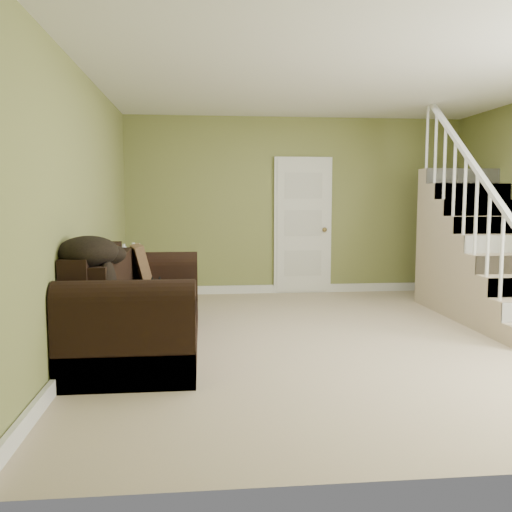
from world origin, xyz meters
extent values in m
cube|color=#C2AC8C|center=(0.00, 0.00, 0.00)|extent=(5.00, 5.50, 0.01)
cube|color=white|center=(0.00, 0.00, 2.60)|extent=(5.00, 5.50, 0.01)
cube|color=olive|center=(0.00, 2.75, 1.30)|extent=(5.00, 0.04, 2.60)
cube|color=olive|center=(0.00, -2.75, 1.30)|extent=(5.00, 0.04, 2.60)
cube|color=olive|center=(-2.50, 0.00, 1.30)|extent=(0.04, 5.50, 2.60)
cube|color=white|center=(0.00, 2.72, 0.06)|extent=(5.00, 0.04, 0.12)
cube|color=white|center=(-2.47, 0.00, 0.06)|extent=(0.04, 5.50, 0.12)
cube|color=white|center=(0.10, 2.71, 1.01)|extent=(0.86, 0.05, 2.02)
cube|color=white|center=(0.10, 2.69, 1.00)|extent=(0.78, 0.04, 1.96)
sphere|color=olive|center=(0.42, 2.65, 0.95)|extent=(0.07, 0.07, 0.07)
cylinder|color=white|center=(1.55, -0.19, 0.85)|extent=(0.04, 0.04, 0.90)
cylinder|color=white|center=(1.55, 0.08, 1.05)|extent=(0.04, 0.04, 0.90)
cube|color=#C2AC8C|center=(2.00, 0.35, 0.40)|extent=(1.00, 0.27, 0.80)
cylinder|color=white|center=(1.55, 0.35, 1.25)|extent=(0.04, 0.04, 0.90)
cube|color=#C2AC8C|center=(2.00, 0.62, 0.50)|extent=(1.00, 0.27, 1.00)
cylinder|color=white|center=(1.55, 0.62, 1.45)|extent=(0.04, 0.04, 0.90)
cube|color=#C2AC8C|center=(2.00, 0.89, 0.60)|extent=(1.00, 0.27, 1.20)
cylinder|color=white|center=(1.55, 0.89, 1.65)|extent=(0.04, 0.04, 0.90)
cube|color=#C2AC8C|center=(2.00, 1.16, 0.70)|extent=(1.00, 0.27, 1.40)
cylinder|color=white|center=(1.55, 1.16, 1.85)|extent=(0.04, 0.04, 0.90)
cube|color=#C2AC8C|center=(2.00, 1.43, 0.80)|extent=(1.00, 0.27, 1.60)
cylinder|color=white|center=(1.55, 1.43, 2.05)|extent=(0.04, 0.04, 0.90)
cube|color=#C2AC8C|center=(2.00, 1.70, 0.90)|extent=(1.00, 0.27, 1.80)
cylinder|color=white|center=(1.55, 1.70, 2.25)|extent=(0.04, 0.04, 0.90)
cube|color=white|center=(1.55, 0.62, 1.90)|extent=(0.06, 2.46, 1.84)
cube|color=black|center=(-1.97, -0.17, 0.14)|extent=(1.03, 2.39, 0.27)
cube|color=black|center=(-1.86, -0.17, 0.39)|extent=(0.78, 1.81, 0.24)
cube|color=black|center=(-1.97, -1.23, 0.34)|extent=(1.03, 0.27, 0.67)
cube|color=black|center=(-1.97, 0.89, 0.34)|extent=(1.03, 0.27, 0.67)
cylinder|color=black|center=(-1.97, -1.23, 0.67)|extent=(1.03, 0.27, 0.27)
cylinder|color=black|center=(-1.97, 0.89, 0.67)|extent=(1.03, 0.27, 0.27)
cube|color=black|center=(-2.38, -0.17, 0.60)|extent=(0.22, 1.85, 0.69)
cube|color=black|center=(-2.21, -0.17, 0.69)|extent=(0.15, 1.78, 0.38)
cube|color=black|center=(-2.20, 1.12, 0.33)|extent=(0.70, 0.70, 0.66)
cylinder|color=white|center=(-2.29, 1.05, 0.76)|extent=(0.06, 0.06, 0.20)
cylinder|color=#2E48B5|center=(-2.29, 1.05, 0.76)|extent=(0.07, 0.07, 0.05)
cylinder|color=white|center=(-2.29, 1.05, 0.88)|extent=(0.03, 0.03, 0.03)
cylinder|color=white|center=(-2.13, 1.10, 0.76)|extent=(0.06, 0.06, 0.20)
cylinder|color=#2E48B5|center=(-2.13, 1.10, 0.76)|extent=(0.07, 0.07, 0.05)
cylinder|color=white|center=(-2.13, 1.10, 0.88)|extent=(0.03, 0.03, 0.03)
cylinder|color=white|center=(-2.20, 1.23, 0.76)|extent=(0.06, 0.06, 0.20)
cylinder|color=#2E48B5|center=(-2.20, 1.23, 0.76)|extent=(0.07, 0.07, 0.05)
cylinder|color=white|center=(-2.20, 1.23, 0.88)|extent=(0.03, 0.03, 0.03)
ellipsoid|color=black|center=(-1.82, -0.36, 0.59)|extent=(0.22, 0.33, 0.17)
ellipsoid|color=white|center=(-1.82, -0.43, 0.57)|extent=(0.11, 0.14, 0.09)
sphere|color=black|center=(-1.82, -0.52, 0.65)|extent=(0.13, 0.13, 0.11)
ellipsoid|color=white|center=(-1.82, -0.57, 0.63)|extent=(0.06, 0.05, 0.05)
cone|color=black|center=(-1.85, -0.51, 0.71)|extent=(0.04, 0.05, 0.05)
cone|color=black|center=(-1.79, -0.51, 0.71)|extent=(0.04, 0.05, 0.05)
cylinder|color=black|center=(-1.74, -0.24, 0.53)|extent=(0.12, 0.23, 0.03)
ellipsoid|color=gold|center=(-1.94, -0.72, 0.54)|extent=(0.10, 0.22, 0.06)
cube|color=brown|center=(-2.06, 0.65, 0.72)|extent=(0.28, 0.43, 0.40)
ellipsoid|color=black|center=(-2.32, -0.79, 0.98)|extent=(0.62, 0.73, 0.26)
camera|label=1|loc=(-1.40, -5.24, 1.40)|focal=38.00mm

